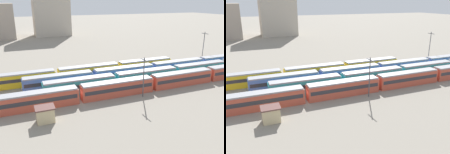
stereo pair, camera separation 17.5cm
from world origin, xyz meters
TOP-DOWN VIEW (x-y plane):
  - ground_plane at (0.00, 7.80)m, footprint 600.00×600.00m
  - train_track_0 at (37.97, 0.00)m, footprint 112.50×3.06m
  - train_track_1 at (39.52, 5.20)m, footprint 93.60×3.06m
  - train_track_2 at (44.67, 10.40)m, footprint 112.50×3.06m
  - train_track_3 at (7.28, 15.60)m, footprint 55.80×3.06m
  - catenary_pole_0 at (14.78, -3.16)m, footprint 0.24×3.20m
  - catenary_pole_1 at (52.99, 18.75)m, footprint 0.24×3.20m
  - signal_hut at (-8.23, -6.57)m, footprint 3.60×3.00m
  - distant_building_1 at (-17.75, 108.86)m, footprint 14.33×21.90m
  - distant_building_2 at (11.63, 108.86)m, footprint 22.04×15.61m

SIDE VIEW (x-z plane):
  - ground_plane at x=0.00m, z-range 0.00..0.00m
  - signal_hut at x=-8.23m, z-range 0.03..3.07m
  - train_track_3 at x=7.28m, z-range 0.03..3.78m
  - train_track_0 at x=37.97m, z-range 0.03..3.78m
  - train_track_1 at x=39.52m, z-range 0.03..3.78m
  - train_track_2 at x=44.67m, z-range 0.03..3.78m
  - catenary_pole_0 at x=14.78m, z-range 0.54..10.17m
  - catenary_pole_1 at x=52.99m, z-range 0.56..11.40m
  - distant_building_1 at x=-17.75m, z-range 0.00..20.14m
  - distant_building_2 at x=11.63m, z-range 0.00..34.28m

